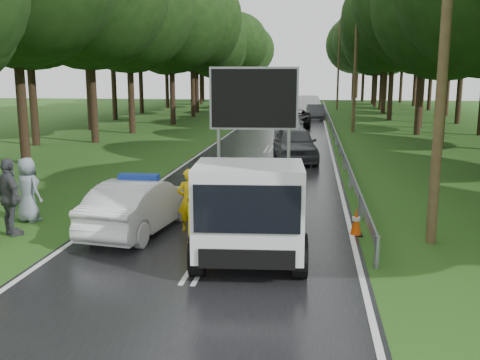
% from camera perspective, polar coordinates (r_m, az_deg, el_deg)
% --- Properties ---
extents(ground, '(160.00, 160.00, 0.00)m').
position_cam_1_polar(ground, '(11.77, -4.05, -8.55)').
color(ground, '#274F16').
rests_on(ground, ground).
extents(road, '(7.00, 140.00, 0.02)m').
position_cam_1_polar(road, '(41.11, 4.45, 5.53)').
color(road, black).
rests_on(road, ground).
extents(guardrail, '(0.12, 60.06, 0.70)m').
position_cam_1_polar(guardrail, '(40.69, 9.68, 6.11)').
color(guardrail, gray).
rests_on(guardrail, ground).
extents(utility_pole_near, '(1.40, 0.24, 10.00)m').
position_cam_1_polar(utility_pole_near, '(13.23, 21.11, 15.20)').
color(utility_pole_near, '#4E3824').
rests_on(utility_pole_near, ground).
extents(utility_pole_mid, '(1.40, 0.24, 10.00)m').
position_cam_1_polar(utility_pole_mid, '(38.98, 12.23, 12.46)').
color(utility_pole_mid, '#4E3824').
rests_on(utility_pole_mid, ground).
extents(utility_pole_far, '(1.40, 0.24, 10.00)m').
position_cam_1_polar(utility_pole_far, '(64.93, 10.46, 11.87)').
color(utility_pole_far, '#4E3824').
rests_on(utility_pole_far, ground).
extents(police_sedan, '(2.01, 4.29, 1.50)m').
position_cam_1_polar(police_sedan, '(13.87, -10.64, -2.74)').
color(police_sedan, white).
rests_on(police_sedan, ground).
extents(work_truck, '(2.64, 5.30, 4.10)m').
position_cam_1_polar(work_truck, '(11.92, 1.21, -2.69)').
color(work_truck, gray).
rests_on(work_truck, ground).
extents(barrier, '(2.73, 0.18, 1.13)m').
position_cam_1_polar(barrier, '(12.34, 0.48, -3.45)').
color(barrier, '#F7EC0D').
rests_on(barrier, ground).
extents(officer, '(0.71, 0.62, 1.63)m').
position_cam_1_polar(officer, '(13.75, -5.50, -2.15)').
color(officer, yellow).
rests_on(officer, ground).
extents(civilian, '(0.81, 0.65, 1.57)m').
position_cam_1_polar(civilian, '(13.45, 2.89, -2.55)').
color(civilian, '#174196').
rests_on(civilian, ground).
extents(bystander_mid, '(1.20, 1.08, 1.96)m').
position_cam_1_polar(bystander_mid, '(14.46, -23.33, -1.69)').
color(bystander_mid, '#42434A').
rests_on(bystander_mid, ground).
extents(bystander_right, '(1.03, 0.88, 1.78)m').
position_cam_1_polar(bystander_right, '(15.69, -21.69, -0.97)').
color(bystander_right, gray).
rests_on(bystander_right, ground).
extents(queue_car_first, '(2.49, 4.90, 1.60)m').
position_cam_1_polar(queue_car_first, '(25.33, 5.86, 3.86)').
color(queue_car_first, '#3F4246').
rests_on(queue_car_first, ground).
extents(queue_car_second, '(1.93, 4.64, 1.34)m').
position_cam_1_polar(queue_car_second, '(36.17, 5.30, 5.82)').
color(queue_car_second, '#A7A8AF').
rests_on(queue_car_second, ground).
extents(queue_car_third, '(2.33, 4.98, 1.38)m').
position_cam_1_polar(queue_car_third, '(42.14, 5.97, 6.57)').
color(queue_car_third, black).
rests_on(queue_car_third, ground).
extents(queue_car_fourth, '(1.83, 4.25, 1.36)m').
position_cam_1_polar(queue_car_fourth, '(49.94, 8.06, 7.20)').
color(queue_car_fourth, '#3D3F45').
rests_on(queue_car_fourth, ground).
extents(cone_center, '(0.32, 0.32, 0.68)m').
position_cam_1_polar(cone_center, '(11.94, -3.51, -6.58)').
color(cone_center, black).
rests_on(cone_center, ground).
extents(cone_far, '(0.36, 0.36, 0.76)m').
position_cam_1_polar(cone_far, '(15.33, 4.12, -2.47)').
color(cone_far, black).
rests_on(cone_far, ground).
extents(cone_left_mid, '(0.37, 0.37, 0.78)m').
position_cam_1_polar(cone_left_mid, '(14.94, -9.28, -2.91)').
color(cone_left_mid, black).
rests_on(cone_left_mid, ground).
extents(cone_right, '(0.34, 0.34, 0.71)m').
position_cam_1_polar(cone_right, '(13.73, 12.28, -4.40)').
color(cone_right, black).
rests_on(cone_right, ground).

